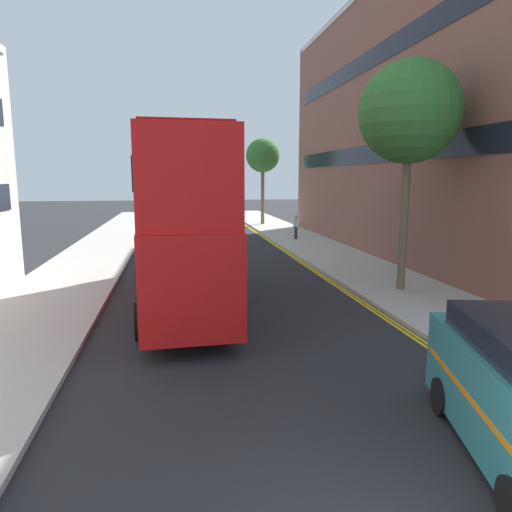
{
  "coord_description": "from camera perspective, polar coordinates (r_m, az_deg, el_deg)",
  "views": [
    {
      "loc": [
        -2.04,
        -3.83,
        4.3
      ],
      "look_at": [
        0.5,
        11.0,
        1.8
      ],
      "focal_mm": 32.99,
      "sensor_mm": 36.0,
      "label": 1
    }
  ],
  "objects": [
    {
      "name": "double_decker_bus_away",
      "position": [
        15.93,
        -9.41,
        4.73
      ],
      "size": [
        3.16,
        10.91,
        5.64
      ],
      "color": "red",
      "rests_on": "ground"
    },
    {
      "name": "townhouse_terrace_right",
      "position": [
        30.29,
        21.94,
        14.58
      ],
      "size": [
        10.08,
        28.0,
        14.71
      ],
      "color": "brown",
      "rests_on": "ground"
    },
    {
      "name": "street_tree_mid",
      "position": [
        18.42,
        18.12,
        16.15
      ],
      "size": [
        3.68,
        3.68,
        8.34
      ],
      "color": "#6B6047",
      "rests_on": "sidewalk_right"
    },
    {
      "name": "sidewalk_right",
      "position": [
        22.0,
        13.33,
        -1.9
      ],
      "size": [
        4.0,
        80.0,
        0.14
      ],
      "primitive_type": "cube",
      "color": "#ADA89E",
      "rests_on": "ground"
    },
    {
      "name": "pedestrian_far",
      "position": [
        32.43,
        4.85,
        3.54
      ],
      "size": [
        0.34,
        0.22,
        1.62
      ],
      "color": "#2D2D38",
      "rests_on": "sidewalk_right"
    },
    {
      "name": "kerb_line_inner",
      "position": [
        19.39,
        9.46,
        -3.5
      ],
      "size": [
        0.1,
        56.0,
        0.01
      ],
      "primitive_type": "cube",
      "color": "yellow",
      "rests_on": "ground"
    },
    {
      "name": "kerb_line_outer",
      "position": [
        19.44,
        9.9,
        -3.47
      ],
      "size": [
        0.1,
        56.0,
        0.01
      ],
      "primitive_type": "cube",
      "color": "yellow",
      "rests_on": "ground"
    },
    {
      "name": "sidewalk_left",
      "position": [
        20.76,
        -21.93,
        -3.01
      ],
      "size": [
        4.0,
        80.0,
        0.14
      ],
      "primitive_type": "cube",
      "color": "#ADA89E",
      "rests_on": "ground"
    },
    {
      "name": "street_tree_near",
      "position": [
        43.1,
        0.82,
        12.02
      ],
      "size": [
        3.03,
        3.03,
        7.69
      ],
      "color": "#6B6047",
      "rests_on": "sidewalk_right"
    }
  ]
}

